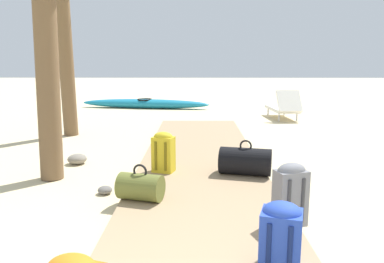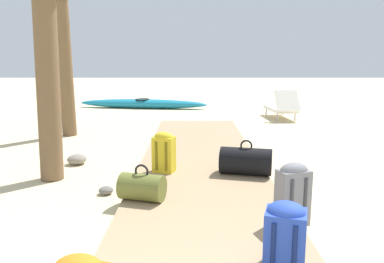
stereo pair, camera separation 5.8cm
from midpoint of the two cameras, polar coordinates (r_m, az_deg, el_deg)
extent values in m
plane|color=beige|center=(4.54, 1.20, -9.96)|extent=(60.00, 60.00, 0.00)
cube|color=tan|center=(5.35, 1.00, -6.25)|extent=(1.79, 8.76, 0.08)
cylinder|color=black|center=(5.16, 7.73, -4.43)|extent=(0.75, 0.51, 0.36)
torus|color=black|center=(5.11, 7.79, -2.13)|extent=(0.17, 0.06, 0.16)
cube|color=slate|center=(3.70, 14.35, -9.54)|extent=(0.33, 0.27, 0.52)
ellipsoid|color=slate|center=(3.62, 14.54, -5.63)|extent=(0.31, 0.25, 0.14)
cylinder|color=#3A3A3D|center=(3.59, 14.16, -10.17)|extent=(0.05, 0.05, 0.42)
cylinder|color=#3A3A3D|center=(3.66, 16.10, -9.83)|extent=(0.05, 0.05, 0.42)
cube|color=#2847B7|center=(2.96, 13.14, -15.59)|extent=(0.35, 0.32, 0.45)
ellipsoid|color=#2847B7|center=(2.87, 13.34, -11.56)|extent=(0.33, 0.31, 0.15)
cylinder|color=navy|center=(2.85, 11.45, -16.58)|extent=(0.04, 0.04, 0.36)
cylinder|color=navy|center=(2.84, 14.49, -16.78)|extent=(0.04, 0.04, 0.36)
cylinder|color=olive|center=(4.25, -7.90, -8.25)|extent=(0.54, 0.42, 0.30)
torus|color=black|center=(4.19, -7.96, -5.95)|extent=(0.16, 0.07, 0.16)
cube|color=gold|center=(5.24, -4.55, -3.44)|extent=(0.33, 0.28, 0.49)
ellipsoid|color=gold|center=(5.18, -4.59, -0.83)|extent=(0.31, 0.26, 0.14)
cylinder|color=#6D5E11|center=(5.17, -5.70, -3.64)|extent=(0.05, 0.05, 0.39)
cylinder|color=#6D5E11|center=(5.12, -4.24, -3.77)|extent=(0.05, 0.05, 0.39)
cylinder|color=brown|center=(8.41, -18.92, 12.54)|extent=(0.30, 0.43, 3.91)
cylinder|color=brown|center=(5.44, -21.33, 12.32)|extent=(0.30, 0.51, 3.65)
cube|color=white|center=(10.85, 12.88, 3.34)|extent=(0.69, 1.44, 0.08)
cube|color=white|center=(10.25, 13.89, 4.46)|extent=(0.63, 0.48, 0.54)
cylinder|color=silver|center=(11.34, 10.87, 2.96)|extent=(0.04, 0.04, 0.22)
cylinder|color=silver|center=(11.47, 13.19, 2.96)|extent=(0.04, 0.04, 0.22)
cylinder|color=silver|center=(10.27, 12.45, 2.11)|extent=(0.04, 0.04, 0.22)
cylinder|color=silver|center=(10.42, 14.99, 2.11)|extent=(0.04, 0.04, 0.22)
ellipsoid|color=teal|center=(12.84, -7.54, 4.15)|extent=(4.37, 1.18, 0.31)
torus|color=black|center=(12.83, -7.55, 4.76)|extent=(0.56, 0.56, 0.05)
ellipsoid|color=gray|center=(6.20, -17.13, -4.00)|extent=(0.38, 0.38, 0.16)
ellipsoid|color=slate|center=(4.77, -13.12, -8.57)|extent=(0.25, 0.25, 0.10)
camera|label=1|loc=(0.03, 89.71, 0.06)|focal=35.64mm
camera|label=2|loc=(0.03, -90.29, -0.06)|focal=35.64mm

